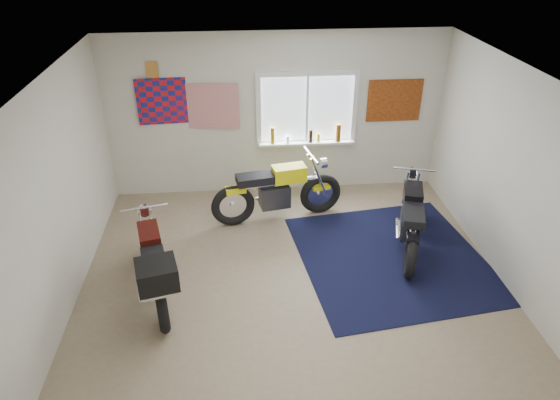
{
  "coord_description": "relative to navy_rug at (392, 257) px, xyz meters",
  "views": [
    {
      "loc": [
        -0.63,
        -5.24,
        4.22
      ],
      "look_at": [
        -0.13,
        0.4,
        0.96
      ],
      "focal_mm": 32.0,
      "sensor_mm": 36.0,
      "label": 1
    }
  ],
  "objects": [
    {
      "name": "ground",
      "position": [
        -1.45,
        -0.29,
        -0.01
      ],
      "size": [
        5.5,
        5.5,
        0.0
      ],
      "primitive_type": "plane",
      "color": "#9E896B",
      "rests_on": "ground"
    },
    {
      "name": "room_shell",
      "position": [
        -1.45,
        -0.29,
        1.63
      ],
      "size": [
        5.5,
        5.5,
        5.5
      ],
      "color": "white",
      "rests_on": "ground"
    },
    {
      "name": "navy_rug",
      "position": [
        0.0,
        0.0,
        0.0
      ],
      "size": [
        2.81,
        2.89,
        0.01
      ],
      "primitive_type": "cube",
      "rotation": [
        0.0,
        0.0,
        0.13
      ],
      "color": "black",
      "rests_on": "ground"
    },
    {
      "name": "window_assembly",
      "position": [
        -0.95,
        2.17,
        1.36
      ],
      "size": [
        1.66,
        0.17,
        1.26
      ],
      "color": "white",
      "rests_on": "room_shell"
    },
    {
      "name": "oil_bottles",
      "position": [
        -0.86,
        2.11,
        1.02
      ],
      "size": [
        1.18,
        0.09,
        0.3
      ],
      "color": "olive",
      "rests_on": "window_assembly"
    },
    {
      "name": "flag_display",
      "position": [
        -3.35,
        2.19,
        2.14
      ],
      "size": [
        1.6,
        0.1,
        1.17
      ],
      "color": "red",
      "rests_on": "room_shell"
    },
    {
      "name": "triumph_poster",
      "position": [
        0.5,
        2.19,
        1.54
      ],
      "size": [
        0.9,
        0.03,
        0.7
      ],
      "primitive_type": "cube",
      "color": "#A54C14",
      "rests_on": "room_shell"
    },
    {
      "name": "yellow_triumph",
      "position": [
        -1.52,
        1.21,
        0.46
      ],
      "size": [
        2.08,
        0.66,
        1.06
      ],
      "rotation": [
        0.0,
        0.0,
        0.18
      ],
      "color": "black",
      "rests_on": "ground"
    },
    {
      "name": "black_chrome_bike",
      "position": [
        0.3,
        0.27,
        0.44
      ],
      "size": [
        0.79,
        1.94,
        1.02
      ],
      "rotation": [
        0.0,
        0.0,
        1.28
      ],
      "color": "black",
      "rests_on": "navy_rug"
    },
    {
      "name": "maroon_tourer",
      "position": [
        -3.16,
        -0.59,
        0.51
      ],
      "size": [
        0.84,
        1.95,
        1.0
      ],
      "rotation": [
        0.0,
        0.0,
        1.81
      ],
      "color": "black",
      "rests_on": "ground"
    }
  ]
}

